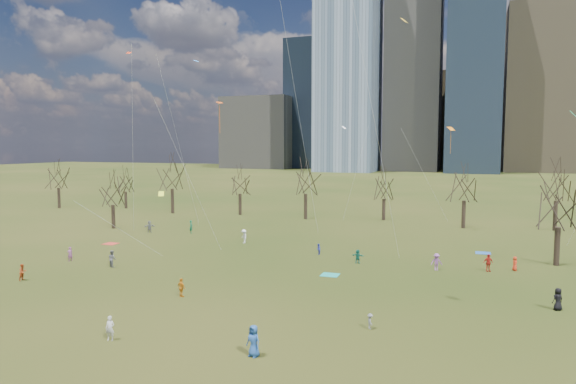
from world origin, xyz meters
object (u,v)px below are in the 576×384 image
(blanket_crimson, at_px, (111,244))
(person_2, at_px, (23,272))
(blanket_navy, at_px, (483,253))
(person_0, at_px, (254,341))
(person_1, at_px, (110,328))
(person_4, at_px, (181,288))
(blanket_teal, at_px, (330,275))

(blanket_crimson, distance_m, person_2, 16.82)
(blanket_navy, distance_m, person_0, 36.24)
(person_0, distance_m, person_1, 9.21)
(person_0, xyz_separation_m, person_2, (-25.57, 8.13, -0.17))
(person_1, bearing_deg, person_2, 137.61)
(person_4, bearing_deg, blanket_navy, -111.36)
(blanket_teal, xyz_separation_m, blanket_crimson, (-28.72, 5.51, 0.00))
(person_2, bearing_deg, person_4, -87.30)
(blanket_teal, height_order, person_2, person_2)
(blanket_navy, height_order, blanket_crimson, same)
(person_1, bearing_deg, blanket_teal, 52.58)
(blanket_navy, xyz_separation_m, person_4, (-22.60, -25.39, 0.73))
(blanket_teal, bearing_deg, person_4, -131.29)
(person_0, bearing_deg, person_4, 157.23)
(blanket_teal, height_order, blanket_crimson, same)
(blanket_teal, height_order, blanket_navy, same)
(person_1, distance_m, person_2, 18.63)
(person_2, xyz_separation_m, person_4, (15.73, 0.38, 0.00))
(blanket_teal, bearing_deg, blanket_navy, 48.07)
(blanket_navy, xyz_separation_m, person_0, (-12.76, -33.90, 0.89))
(person_0, relative_size, person_1, 1.20)
(blanket_teal, relative_size, blanket_crimson, 1.00)
(blanket_teal, height_order, person_0, person_0)
(blanket_crimson, relative_size, person_1, 1.06)
(blanket_teal, distance_m, blanket_navy, 20.05)
(person_0, distance_m, person_2, 26.83)
(blanket_teal, relative_size, blanket_navy, 1.00)
(person_0, xyz_separation_m, person_4, (-9.84, 8.52, -0.16))
(blanket_crimson, bearing_deg, blanket_navy, 12.59)
(blanket_teal, distance_m, person_4, 13.96)
(blanket_crimson, height_order, person_4, person_4)
(blanket_crimson, xyz_separation_m, person_0, (29.36, -24.50, 0.89))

